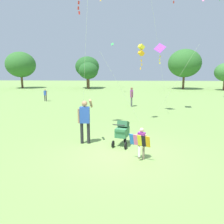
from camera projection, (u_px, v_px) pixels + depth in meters
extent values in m
plane|color=#75994C|center=(120.00, 153.00, 7.77)|extent=(120.00, 120.00, 0.00)
cylinder|color=brown|center=(22.00, 82.00, 37.15)|extent=(0.36, 0.36, 2.05)
ellipsoid|color=#2D6628|center=(21.00, 65.00, 36.56)|extent=(5.16, 4.64, 4.38)
cylinder|color=brown|center=(88.00, 82.00, 37.36)|extent=(0.36, 0.36, 2.07)
ellipsoid|color=#235623|center=(87.00, 67.00, 36.84)|extent=(4.19, 3.77, 3.56)
cylinder|color=brown|center=(89.00, 84.00, 35.56)|extent=(0.36, 0.36, 1.74)
ellipsoid|color=#235623|center=(88.00, 71.00, 35.15)|extent=(3.27, 2.95, 2.78)
cylinder|color=brown|center=(183.00, 83.00, 35.11)|extent=(0.36, 0.36, 2.11)
ellipsoid|color=#2D6628|center=(185.00, 63.00, 34.49)|extent=(5.38, 4.84, 4.57)
cylinder|color=brown|center=(224.00, 86.00, 32.86)|extent=(0.36, 0.36, 1.51)
cylinder|color=#7F705B|center=(144.00, 152.00, 7.14)|extent=(0.08, 0.08, 0.54)
cylinder|color=#7F705B|center=(139.00, 151.00, 7.22)|extent=(0.08, 0.08, 0.54)
cube|color=purple|center=(142.00, 138.00, 7.09)|extent=(0.28, 0.23, 0.41)
cylinder|color=beige|center=(146.00, 140.00, 7.02)|extent=(0.06, 0.06, 0.36)
cylinder|color=beige|center=(137.00, 138.00, 7.16)|extent=(0.06, 0.06, 0.36)
sphere|color=beige|center=(142.00, 130.00, 7.03)|extent=(0.14, 0.14, 0.14)
cube|color=#F4A319|center=(148.00, 142.00, 6.80)|extent=(0.19, 0.19, 0.40)
cube|color=black|center=(144.00, 141.00, 6.87)|extent=(0.19, 0.19, 0.40)
cube|color=yellow|center=(140.00, 140.00, 6.94)|extent=(0.19, 0.19, 0.40)
cube|color=pink|center=(136.00, 140.00, 7.01)|extent=(0.19, 0.19, 0.40)
cube|color=blue|center=(132.00, 139.00, 7.07)|extent=(0.19, 0.19, 0.40)
cube|color=white|center=(139.00, 152.00, 6.99)|extent=(0.08, 0.05, 0.36)
cylinder|color=#232328|center=(82.00, 133.00, 8.71)|extent=(0.13, 0.13, 0.89)
cylinder|color=#232328|center=(89.00, 133.00, 8.70)|extent=(0.13, 0.13, 0.89)
cube|color=#284CA8|center=(85.00, 115.00, 8.55)|extent=(0.40, 0.25, 0.66)
cylinder|color=#A37556|center=(79.00, 116.00, 8.57)|extent=(0.10, 0.10, 0.59)
cylinder|color=#A37556|center=(91.00, 103.00, 8.61)|extent=(0.12, 0.54, 0.42)
sphere|color=#A37556|center=(84.00, 104.00, 8.46)|extent=(0.23, 0.23, 0.23)
cylinder|color=black|center=(125.00, 139.00, 8.93)|extent=(0.12, 0.28, 0.28)
cylinder|color=black|center=(113.00, 144.00, 8.28)|extent=(0.12, 0.28, 0.28)
cylinder|color=black|center=(126.00, 146.00, 8.11)|extent=(0.12, 0.28, 0.28)
cube|color=#337247|center=(122.00, 132.00, 8.47)|extent=(0.61, 0.74, 0.36)
cube|color=#235031|center=(123.00, 124.00, 8.53)|extent=(0.52, 0.52, 0.35)
cylinder|color=black|center=(119.00, 125.00, 7.97)|extent=(0.47, 0.18, 0.04)
cube|color=red|center=(79.00, 3.00, 9.80)|extent=(0.09, 0.07, 0.14)
cube|color=red|center=(78.00, 8.00, 9.91)|extent=(0.08, 0.07, 0.14)
cube|color=red|center=(79.00, 13.00, 9.91)|extent=(0.08, 0.06, 0.14)
cylinder|color=silver|center=(85.00, 65.00, 9.34)|extent=(0.85, 2.08, 6.50)
cube|color=purple|center=(160.00, 48.00, 14.61)|extent=(0.81, 0.59, 0.75)
cube|color=yellow|center=(160.00, 57.00, 14.74)|extent=(0.08, 0.03, 0.14)
cube|color=yellow|center=(160.00, 60.00, 14.80)|extent=(0.08, 0.04, 0.14)
cube|color=yellow|center=(160.00, 63.00, 14.83)|extent=(0.08, 0.03, 0.14)
cylinder|color=silver|center=(175.00, 84.00, 13.33)|extent=(1.52, 3.48, 4.39)
cube|color=red|center=(174.00, 2.00, 13.82)|extent=(0.09, 0.09, 0.14)
cylinder|color=silver|center=(159.00, 54.00, 12.84)|extent=(2.17, 3.55, 8.09)
cube|color=yellow|center=(141.00, 47.00, 11.85)|extent=(0.42, 0.40, 0.32)
cube|color=#F4A319|center=(141.00, 53.00, 11.91)|extent=(0.42, 0.40, 0.32)
cube|color=#F4A319|center=(141.00, 61.00, 11.95)|extent=(0.07, 0.09, 0.14)
cube|color=#F4A319|center=(142.00, 65.00, 11.99)|extent=(0.07, 0.09, 0.14)
cube|color=#F4A319|center=(140.00, 68.00, 12.05)|extent=(0.07, 0.09, 0.14)
cylinder|color=silver|center=(121.00, 89.00, 11.67)|extent=(2.22, 1.41, 3.98)
cube|color=pink|center=(203.00, 1.00, 32.29)|extent=(0.38, 0.34, 0.26)
cube|color=#F4A319|center=(101.00, 0.00, 33.14)|extent=(0.32, 0.43, 0.41)
cube|color=green|center=(112.00, 44.00, 27.82)|extent=(0.35, 0.38, 0.39)
cylinder|color=#232328|center=(45.00, 98.00, 21.12)|extent=(0.09, 0.09, 0.60)
cylinder|color=#232328|center=(46.00, 98.00, 21.04)|extent=(0.09, 0.09, 0.60)
cube|color=#284CA8|center=(45.00, 93.00, 20.98)|extent=(0.30, 0.25, 0.45)
cylinder|color=#A37556|center=(44.00, 93.00, 21.05)|extent=(0.07, 0.07, 0.40)
cylinder|color=#A37556|center=(47.00, 93.00, 20.92)|extent=(0.07, 0.07, 0.40)
sphere|color=#A37556|center=(45.00, 90.00, 20.92)|extent=(0.16, 0.16, 0.16)
cylinder|color=#4C4C51|center=(132.00, 102.00, 17.79)|extent=(0.12, 0.12, 0.80)
cylinder|color=#4C4C51|center=(131.00, 102.00, 18.04)|extent=(0.12, 0.12, 0.80)
cube|color=purple|center=(132.00, 94.00, 17.78)|extent=(0.24, 0.36, 0.60)
cylinder|color=brown|center=(132.00, 94.00, 17.57)|extent=(0.09, 0.09, 0.54)
cylinder|color=brown|center=(131.00, 94.00, 18.00)|extent=(0.09, 0.09, 0.54)
sphere|color=brown|center=(132.00, 89.00, 17.69)|extent=(0.21, 0.21, 0.21)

